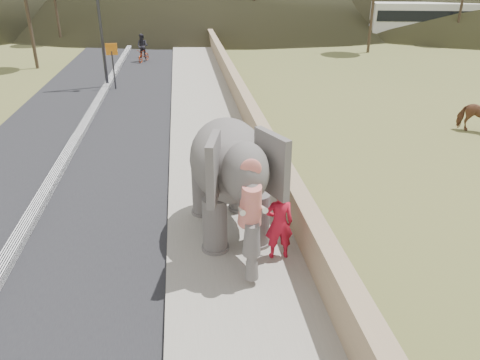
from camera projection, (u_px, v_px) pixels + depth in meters
name	position (u px, v px, depth m)	size (l,w,h in m)	color
ground	(242.00, 296.00, 9.35)	(160.00, 160.00, 0.00)	olive
road	(78.00, 139.00, 17.80)	(7.00, 120.00, 0.03)	black
median	(78.00, 137.00, 17.76)	(0.35, 120.00, 0.22)	black
walkway	(209.00, 132.00, 18.35)	(3.00, 120.00, 0.15)	#9E9687
parapet	(251.00, 119.00, 18.34)	(0.30, 120.00, 1.10)	tan
signboard	(112.00, 58.00, 24.43)	(0.60, 0.08, 2.40)	#2D2D33
distant_car	(381.00, 30.00, 42.97)	(1.70, 4.23, 1.44)	#BBBCC3
bus_white	(435.00, 21.00, 41.58)	(2.50, 11.00, 3.10)	silver
elephant_and_man	(229.00, 175.00, 10.92)	(2.43, 4.10, 2.84)	slate
motorcyclist	(143.00, 51.00, 31.96)	(1.07, 1.69, 1.88)	#982C0D
trees	(219.00, 0.00, 33.03)	(48.11, 43.45, 8.85)	#473828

